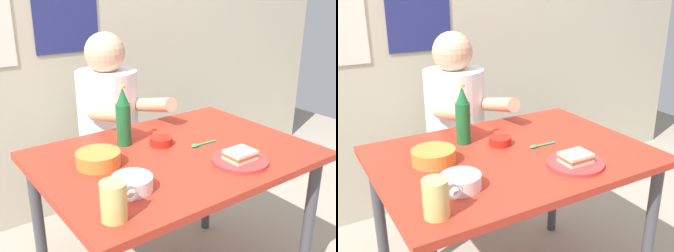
% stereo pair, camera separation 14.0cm
% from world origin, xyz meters
% --- Properties ---
extents(wall_back, '(4.40, 0.09, 2.60)m').
position_xyz_m(wall_back, '(-0.00, 1.05, 1.30)').
color(wall_back, '#BCB299').
rests_on(wall_back, ground).
extents(dining_table, '(1.10, 0.80, 0.74)m').
position_xyz_m(dining_table, '(0.00, 0.00, 0.65)').
color(dining_table, '#B72D1E').
rests_on(dining_table, ground).
extents(stool, '(0.34, 0.34, 0.45)m').
position_xyz_m(stool, '(0.02, 0.63, 0.35)').
color(stool, '#4C4C51').
rests_on(stool, ground).
extents(person_seated, '(0.33, 0.56, 0.72)m').
position_xyz_m(person_seated, '(0.02, 0.62, 0.77)').
color(person_seated, white).
rests_on(person_seated, stool).
extents(plate_orange, '(0.22, 0.22, 0.01)m').
position_xyz_m(plate_orange, '(0.14, -0.22, 0.75)').
color(plate_orange, red).
rests_on(plate_orange, dining_table).
extents(sandwich, '(0.11, 0.09, 0.04)m').
position_xyz_m(sandwich, '(0.14, -0.22, 0.77)').
color(sandwich, beige).
rests_on(sandwich, plate_orange).
extents(beer_mug, '(0.13, 0.08, 0.12)m').
position_xyz_m(beer_mug, '(-0.44, -0.29, 0.80)').
color(beer_mug, '#D1BC66').
rests_on(beer_mug, dining_table).
extents(beer_bottle, '(0.06, 0.06, 0.26)m').
position_xyz_m(beer_bottle, '(-0.13, 0.20, 0.86)').
color(beer_bottle, '#19602D').
rests_on(beer_bottle, dining_table).
extents(sambal_bowl_red, '(0.10, 0.10, 0.03)m').
position_xyz_m(sambal_bowl_red, '(-0.00, 0.10, 0.76)').
color(sambal_bowl_red, '#B21E14').
rests_on(sambal_bowl_red, dining_table).
extents(rice_bowl_white, '(0.14, 0.14, 0.05)m').
position_xyz_m(rice_bowl_white, '(-0.31, -0.17, 0.77)').
color(rice_bowl_white, silver).
rests_on(rice_bowl_white, dining_table).
extents(soup_bowl_orange, '(0.17, 0.17, 0.05)m').
position_xyz_m(soup_bowl_orange, '(-0.31, 0.07, 0.77)').
color(soup_bowl_orange, orange).
rests_on(soup_bowl_orange, dining_table).
extents(spoon, '(0.13, 0.02, 0.01)m').
position_xyz_m(spoon, '(0.13, -0.01, 0.75)').
color(spoon, '#26A559').
rests_on(spoon, dining_table).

